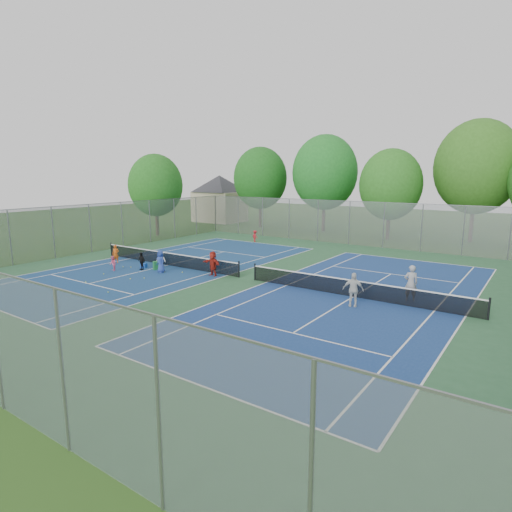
{
  "coord_description": "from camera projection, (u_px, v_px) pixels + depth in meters",
  "views": [
    {
      "loc": [
        15.27,
        -20.95,
        6.5
      ],
      "look_at": [
        0.0,
        1.0,
        1.3
      ],
      "focal_mm": 30.0,
      "sensor_mm": 36.0,
      "label": 1
    }
  ],
  "objects": [
    {
      "name": "ground",
      "position": [
        247.0,
        279.0,
        26.68
      ],
      "size": [
        120.0,
        120.0,
        0.0
      ],
      "primitive_type": "plane",
      "color": "#284E18",
      "rests_on": "ground"
    },
    {
      "name": "court_pad",
      "position": [
        247.0,
        279.0,
        26.68
      ],
      "size": [
        32.0,
        32.0,
        0.01
      ],
      "primitive_type": "cube",
      "color": "#2A5936",
      "rests_on": "ground"
    },
    {
      "name": "court_left",
      "position": [
        168.0,
        265.0,
        30.6
      ],
      "size": [
        10.97,
        23.77,
        0.01
      ],
      "primitive_type": "cube",
      "color": "navy",
      "rests_on": "court_pad"
    },
    {
      "name": "court_right",
      "position": [
        353.0,
        297.0,
        22.75
      ],
      "size": [
        10.97,
        23.77,
        0.01
      ],
      "primitive_type": "cube",
      "color": "navy",
      "rests_on": "court_pad"
    },
    {
      "name": "net_left",
      "position": [
        168.0,
        259.0,
        30.52
      ],
      "size": [
        12.87,
        0.1,
        0.91
      ],
      "primitive_type": "cube",
      "color": "black",
      "rests_on": "ground"
    },
    {
      "name": "net_right",
      "position": [
        353.0,
        289.0,
        22.67
      ],
      "size": [
        12.87,
        0.1,
        0.91
      ],
      "primitive_type": "cube",
      "color": "black",
      "rests_on": "ground"
    },
    {
      "name": "fence_north",
      "position": [
        349.0,
        223.0,
        39.19
      ],
      "size": [
        32.0,
        0.1,
        4.0
      ],
      "primitive_type": "cube",
      "color": "gray",
      "rests_on": "ground"
    },
    {
      "name": "fence_west",
      "position": [
        90.0,
        228.0,
        35.27
      ],
      "size": [
        0.1,
        32.0,
        4.0
      ],
      "primitive_type": "cube",
      "rotation": [
        0.0,
        0.0,
        1.57
      ],
      "color": "gray",
      "rests_on": "ground"
    },
    {
      "name": "house",
      "position": [
        219.0,
        190.0,
        57.55
      ],
      "size": [
        11.03,
        11.03,
        7.3
      ],
      "color": "#B7A88C",
      "rests_on": "ground"
    },
    {
      "name": "tree_nw",
      "position": [
        260.0,
        178.0,
        51.13
      ],
      "size": [
        6.4,
        6.4,
        9.58
      ],
      "color": "#443326",
      "rests_on": "ground"
    },
    {
      "name": "tree_nl",
      "position": [
        325.0,
        173.0,
        47.33
      ],
      "size": [
        7.2,
        7.2,
        10.69
      ],
      "color": "#443326",
      "rests_on": "ground"
    },
    {
      "name": "tree_nc",
      "position": [
        390.0,
        185.0,
        41.45
      ],
      "size": [
        6.0,
        6.0,
        8.85
      ],
      "color": "#443326",
      "rests_on": "ground"
    },
    {
      "name": "tree_nr",
      "position": [
        477.0,
        167.0,
        39.63
      ],
      "size": [
        7.6,
        7.6,
        11.42
      ],
      "color": "#443326",
      "rests_on": "ground"
    },
    {
      "name": "tree_side_w",
      "position": [
        155.0,
        185.0,
        44.39
      ],
      "size": [
        5.6,
        5.6,
        8.47
      ],
      "color": "#443326",
      "rests_on": "ground"
    },
    {
      "name": "ball_crate",
      "position": [
        144.0,
        265.0,
        29.81
      ],
      "size": [
        0.47,
        0.47,
        0.32
      ],
      "primitive_type": "cube",
      "rotation": [
        0.0,
        0.0,
        0.33
      ],
      "color": "#174AB0",
      "rests_on": "ground"
    },
    {
      "name": "ball_hopper",
      "position": [
        156.0,
        266.0,
        29.12
      ],
      "size": [
        0.39,
        0.39,
        0.58
      ],
      "primitive_type": "cube",
      "rotation": [
        0.0,
        0.0,
        -0.38
      ],
      "color": "#25883C",
      "rests_on": "ground"
    },
    {
      "name": "student_a",
      "position": [
        116.0,
        254.0,
        31.27
      ],
      "size": [
        0.59,
        0.52,
        1.35
      ],
      "primitive_type": "imported",
      "rotation": [
        0.0,
        0.0,
        0.48
      ],
      "color": "#D05413",
      "rests_on": "ground"
    },
    {
      "name": "student_b",
      "position": [
        113.0,
        264.0,
        28.75
      ],
      "size": [
        0.63,
        0.58,
        1.03
      ],
      "primitive_type": "imported",
      "rotation": [
        0.0,
        0.0,
        -0.5
      ],
      "color": "#FA618B",
      "rests_on": "ground"
    },
    {
      "name": "student_c",
      "position": [
        161.0,
        259.0,
        30.04
      ],
      "size": [
        0.82,
        0.63,
        1.11
      ],
      "primitive_type": "imported",
      "rotation": [
        0.0,
        0.0,
        0.35
      ],
      "color": "silver",
      "rests_on": "ground"
    },
    {
      "name": "student_d",
      "position": [
        142.0,
        261.0,
        29.04
      ],
      "size": [
        0.75,
        0.39,
        1.22
      ],
      "primitive_type": "imported",
      "rotation": [
        0.0,
        0.0,
        -0.13
      ],
      "color": "black",
      "rests_on": "ground"
    },
    {
      "name": "student_e",
      "position": [
        161.0,
        261.0,
        28.24
      ],
      "size": [
        0.83,
        0.64,
        1.51
      ],
      "primitive_type": "imported",
      "rotation": [
        0.0,
        0.0,
        -0.23
      ],
      "color": "#284194",
      "rests_on": "ground"
    },
    {
      "name": "student_f",
      "position": [
        213.0,
        264.0,
        27.31
      ],
      "size": [
        1.55,
        0.7,
        1.61
      ],
      "primitive_type": "imported",
      "rotation": [
        0.0,
        0.0,
        -0.16
      ],
      "color": "maroon",
      "rests_on": "ground"
    },
    {
      "name": "child_far_baseline",
      "position": [
        255.0,
        236.0,
        40.96
      ],
      "size": [
        0.81,
        0.62,
        1.11
      ],
      "primitive_type": "imported",
      "rotation": [
        0.0,
        0.0,
        2.8
      ],
      "color": "red",
      "rests_on": "ground"
    },
    {
      "name": "instructor",
      "position": [
        411.0,
        283.0,
        21.93
      ],
      "size": [
        0.82,
        0.72,
        1.89
      ],
      "primitive_type": "imported",
      "rotation": [
        0.0,
        0.0,
        3.62
      ],
      "color": "#99999C",
      "rests_on": "ground"
    },
    {
      "name": "teen_court_b",
      "position": [
        353.0,
        290.0,
        21.04
      ],
      "size": [
        1.08,
        0.7,
        1.72
      ],
      "primitive_type": "imported",
      "rotation": [
        0.0,
        0.0,
        0.3
      ],
      "color": "silver",
      "rests_on": "ground"
    },
    {
      "name": "tennis_ball_0",
      "position": [
        104.0,
        274.0,
        27.79
      ],
      "size": [
        0.07,
        0.07,
        0.07
      ],
      "primitive_type": "sphere",
      "color": "#ADCB2F",
      "rests_on": "ground"
    },
    {
      "name": "tennis_ball_1",
      "position": [
        131.0,
        267.0,
        29.82
      ],
      "size": [
        0.07,
        0.07,
        0.07
      ],
      "primitive_type": "sphere",
      "color": "gold",
      "rests_on": "ground"
    },
    {
      "name": "tennis_ball_2",
      "position": [
        123.0,
        267.0,
        29.88
      ],
      "size": [
        0.07,
        0.07,
        0.07
      ],
      "primitive_type": "sphere",
      "color": "gold",
      "rests_on": "ground"
    },
    {
      "name": "tennis_ball_3",
      "position": [
        164.0,
        269.0,
        29.26
      ],
      "size": [
        0.07,
        0.07,
        0.07
      ],
      "primitive_type": "sphere",
      "color": "#B3C52E",
      "rests_on": "ground"
    },
    {
      "name": "tennis_ball_4",
      "position": [
        165.0,
        272.0,
        28.36
      ],
      "size": [
        0.07,
        0.07,
        0.07
      ],
      "primitive_type": "sphere",
      "color": "#CEE936",
      "rests_on": "ground"
    },
    {
      "name": "tennis_ball_5",
      "position": [
        182.0,
        272.0,
        28.28
      ],
      "size": [
        0.07,
        0.07,
        0.07
      ],
      "primitive_type": "sphere",
      "color": "#F3F438",
      "rests_on": "ground"
    },
    {
      "name": "tennis_ball_6",
      "position": [
        144.0,
        278.0,
        26.73
      ],
      "size": [
        0.07,
        0.07,
        0.07
      ],
      "primitive_type": "sphere",
      "color": "#C5D832",
      "rests_on": "ground"
    },
    {
      "name": "tennis_ball_7",
      "position": [
        108.0,
        292.0,
        23.55
      ],
      "size": [
        0.07,
        0.07,
        0.07
      ],
      "primitive_type": "sphere",
      "color": "#C6E836",
      "rests_on": "ground"
    },
    {
      "name": "tennis_ball_8",
      "position": [
        86.0,
        282.0,
        25.72
      ],
      "size": [
        0.07,
        0.07,
        0.07
      ],
      "primitive_type": "sphere",
      "color": "#CBE936",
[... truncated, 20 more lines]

